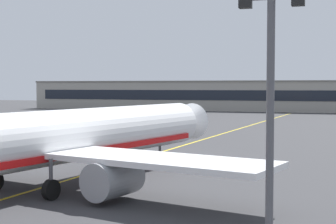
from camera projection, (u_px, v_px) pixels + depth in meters
name	position (u px, v px, depth m)	size (l,w,h in m)	color
taxiway_centreline	(134.00, 160.00, 49.28)	(0.30, 180.00, 0.01)	yellow
airliner_foreground	(42.00, 141.00, 34.79)	(32.23, 40.99, 11.65)	white
apron_lamp_post	(270.00, 133.00, 18.09)	(2.24, 0.90, 10.28)	#515156
safety_cone_by_nose_gear	(129.00, 157.00, 49.62)	(0.44, 0.44, 0.55)	orange
terminal_building	(296.00, 96.00, 141.28)	(155.75, 12.40, 8.47)	#9E998E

